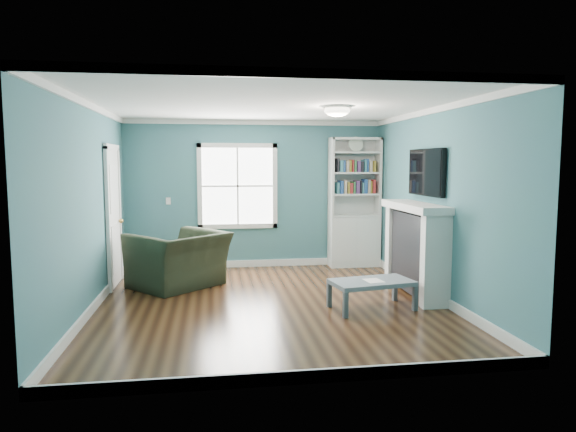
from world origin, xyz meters
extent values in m
plane|color=black|center=(0.00, 0.00, 0.00)|extent=(5.00, 5.00, 0.00)
plane|color=#3D6C7D|center=(0.00, 2.50, 1.30)|extent=(4.50, 0.00, 4.50)
plane|color=#3D6C7D|center=(0.00, -2.50, 1.30)|extent=(4.50, 0.00, 4.50)
plane|color=#3D6C7D|center=(-2.25, 0.00, 1.30)|extent=(0.00, 5.00, 5.00)
plane|color=#3D6C7D|center=(2.25, 0.00, 1.30)|extent=(0.00, 5.00, 5.00)
plane|color=white|center=(0.00, 0.00, 2.60)|extent=(5.00, 5.00, 0.00)
cube|color=white|center=(0.00, 2.48, 0.06)|extent=(4.50, 0.03, 0.12)
cube|color=white|center=(0.00, -2.48, 0.06)|extent=(4.50, 0.03, 0.12)
cube|color=white|center=(-2.23, 0.00, 0.06)|extent=(0.03, 5.00, 0.12)
cube|color=white|center=(2.23, 0.00, 0.06)|extent=(0.03, 5.00, 0.12)
cube|color=white|center=(0.00, 2.48, 2.56)|extent=(4.50, 0.04, 0.08)
cube|color=white|center=(0.00, -2.48, 2.56)|extent=(4.50, 0.04, 0.08)
cube|color=white|center=(-2.23, 0.00, 2.56)|extent=(0.04, 5.00, 0.08)
cube|color=white|center=(2.23, 0.00, 2.56)|extent=(0.04, 5.00, 0.08)
cube|color=white|center=(-0.30, 2.50, 1.45)|extent=(1.24, 0.01, 1.34)
cube|color=white|center=(-0.96, 2.48, 1.45)|extent=(0.08, 0.06, 1.50)
cube|color=white|center=(0.36, 2.48, 1.45)|extent=(0.08, 0.06, 1.50)
cube|color=white|center=(-0.30, 2.48, 0.74)|extent=(1.40, 0.06, 0.08)
cube|color=white|center=(-0.30, 2.48, 2.16)|extent=(1.40, 0.06, 0.08)
cube|color=white|center=(-0.30, 2.48, 1.45)|extent=(1.24, 0.03, 0.03)
cube|color=white|center=(-0.30, 2.48, 1.45)|extent=(0.03, 0.03, 1.34)
cube|color=silver|center=(1.77, 2.30, 0.45)|extent=(0.90, 0.35, 0.90)
cube|color=silver|center=(1.34, 2.30, 1.60)|extent=(0.04, 0.35, 1.40)
cube|color=silver|center=(2.20, 2.30, 1.60)|extent=(0.04, 0.35, 1.40)
cube|color=silver|center=(1.77, 2.46, 1.60)|extent=(0.90, 0.02, 1.40)
cube|color=silver|center=(1.77, 2.30, 2.28)|extent=(0.90, 0.35, 0.04)
cube|color=silver|center=(1.77, 2.30, 0.92)|extent=(0.84, 0.33, 0.03)
cube|color=silver|center=(1.77, 2.30, 1.30)|extent=(0.84, 0.33, 0.03)
cube|color=silver|center=(1.77, 2.30, 1.68)|extent=(0.84, 0.33, 0.03)
cube|color=silver|center=(1.77, 2.30, 2.04)|extent=(0.84, 0.33, 0.03)
cube|color=teal|center=(1.77, 2.28, 1.43)|extent=(0.70, 0.25, 0.22)
cube|color=#264C8C|center=(1.77, 2.28, 1.81)|extent=(0.70, 0.25, 0.22)
cylinder|color=beige|center=(1.77, 2.25, 2.19)|extent=(0.26, 0.06, 0.26)
cube|color=black|center=(2.09, 0.20, 0.60)|extent=(0.30, 1.20, 1.10)
cube|color=black|center=(2.07, 0.20, 0.40)|extent=(0.22, 0.65, 0.70)
cube|color=silver|center=(2.07, -0.47, 0.60)|extent=(0.36, 0.16, 1.20)
cube|color=silver|center=(2.07, 0.87, 0.60)|extent=(0.36, 0.16, 1.20)
cube|color=silver|center=(2.05, 0.20, 1.25)|extent=(0.44, 1.58, 0.10)
cube|color=black|center=(2.20, 0.20, 1.72)|extent=(0.06, 1.10, 0.65)
cube|color=silver|center=(-2.23, 1.40, 1.02)|extent=(0.04, 0.80, 2.05)
cube|color=white|center=(-2.22, 0.95, 1.02)|extent=(0.05, 0.08, 2.13)
cube|color=white|center=(-2.22, 1.85, 1.02)|extent=(0.05, 0.08, 2.13)
cube|color=white|center=(-2.22, 1.40, 2.09)|extent=(0.05, 0.98, 0.08)
sphere|color=#BF8C3F|center=(-2.17, 1.70, 0.95)|extent=(0.07, 0.07, 0.07)
ellipsoid|color=white|center=(0.90, 0.10, 2.54)|extent=(0.34, 0.34, 0.15)
cylinder|color=white|center=(0.90, 0.10, 2.58)|extent=(0.38, 0.38, 0.03)
cube|color=white|center=(-1.50, 2.48, 1.20)|extent=(0.08, 0.01, 0.12)
imported|color=black|center=(-1.26, 1.16, 0.55)|extent=(1.48, 1.46, 1.10)
cube|color=#434B51|center=(0.82, -0.74, 0.16)|extent=(0.06, 0.06, 0.31)
cube|color=#434B51|center=(1.77, -0.57, 0.16)|extent=(0.06, 0.06, 0.31)
cube|color=#434B51|center=(0.73, -0.24, 0.16)|extent=(0.06, 0.06, 0.31)
cube|color=#434B51|center=(1.68, -0.08, 0.16)|extent=(0.06, 0.06, 0.31)
cube|color=slate|center=(1.25, -0.41, 0.34)|extent=(1.10, 0.72, 0.06)
cube|color=white|center=(1.26, -0.44, 0.37)|extent=(0.24, 0.29, 0.00)
camera|label=1|loc=(-0.74, -6.58, 1.85)|focal=32.00mm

